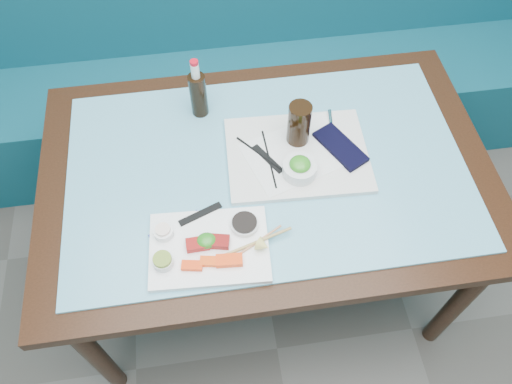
{
  "coord_description": "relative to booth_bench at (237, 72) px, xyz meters",
  "views": [
    {
      "loc": [
        -0.17,
        0.55,
        1.99
      ],
      "look_at": [
        -0.05,
        1.34,
        0.8
      ],
      "focal_mm": 35.0,
      "sensor_mm": 36.0,
      "label": 1
    }
  ],
  "objects": [
    {
      "name": "seaweed_bowl",
      "position": [
        0.09,
        -0.89,
        0.42
      ],
      "size": [
        0.13,
        0.13,
        0.04
      ],
      "primitive_type": "cylinder",
      "rotation": [
        0.0,
        0.0,
        -0.29
      ],
      "color": "silver",
      "rests_on": "serving_tray"
    },
    {
      "name": "tuna_right",
      "position": [
        -0.18,
        -1.09,
        0.41
      ],
      "size": [
        0.07,
        0.05,
        0.02
      ],
      "primitive_type": "cube",
      "rotation": [
        0.0,
        0.0,
        -0.22
      ],
      "color": "maroon",
      "rests_on": "sashimi_plate"
    },
    {
      "name": "blue_napkin",
      "position": [
        -0.27,
        -1.07,
        0.39
      ],
      "size": [
        0.21,
        0.21,
        0.01
      ],
      "primitive_type": "cube",
      "rotation": [
        0.0,
        0.0,
        0.42
      ],
      "color": "navy",
      "rests_on": "glass_top"
    },
    {
      "name": "seaweed_garnish",
      "position": [
        -0.21,
        -1.08,
        0.41
      ],
      "size": [
        0.06,
        0.05,
        0.03
      ],
      "primitive_type": "ellipsoid",
      "rotation": [
        0.0,
        0.0,
        0.1
      ],
      "color": "#277A1C",
      "rests_on": "sashimi_plate"
    },
    {
      "name": "salmon_right",
      "position": [
        -0.15,
        -1.15,
        0.41
      ],
      "size": [
        0.07,
        0.04,
        0.02
      ],
      "primitive_type": "cube",
      "rotation": [
        0.0,
        0.0,
        -0.08
      ],
      "color": "#FF3E0A",
      "rests_on": "sashimi_plate"
    },
    {
      "name": "cola_bottle_body",
      "position": [
        -0.18,
        -0.58,
        0.46
      ],
      "size": [
        0.07,
        0.07,
        0.16
      ],
      "primitive_type": "cylinder",
      "rotation": [
        0.0,
        0.0,
        -0.34
      ],
      "color": "black",
      "rests_on": "glass_top"
    },
    {
      "name": "black_chopstick_a",
      "position": [
        0.0,
        -0.82,
        0.4
      ],
      "size": [
        0.16,
        0.2,
        0.01
      ],
      "primitive_type": "cylinder",
      "rotation": [
        1.57,
        0.0,
        0.69
      ],
      "color": "black",
      "rests_on": "serving_tray"
    },
    {
      "name": "booth_bench",
      "position": [
        0.0,
        0.0,
        0.0
      ],
      "size": [
        3.0,
        0.56,
        1.17
      ],
      "color": "#0E4C5C",
      "rests_on": "ground"
    },
    {
      "name": "black_chopstick_b",
      "position": [
        0.01,
        -0.82,
        0.4
      ],
      "size": [
        0.01,
        0.22,
        0.01
      ],
      "primitive_type": "cylinder",
      "rotation": [
        1.57,
        0.0,
        0.03
      ],
      "color": "black",
      "rests_on": "serving_tray"
    },
    {
      "name": "paper_placemat",
      "position": [
        0.1,
        -0.81,
        0.4
      ],
      "size": [
        0.36,
        0.3,
        0.0
      ],
      "primitive_type": "cube",
      "rotation": [
        0.0,
        0.0,
        0.31
      ],
      "color": "white",
      "rests_on": "serving_tray"
    },
    {
      "name": "soy_dish",
      "position": [
        -0.1,
        -1.04,
        0.41
      ],
      "size": [
        0.08,
        0.08,
        0.02
      ],
      "primitive_type": "cylinder",
      "rotation": [
        0.0,
        0.0,
        -0.02
      ],
      "color": "silver",
      "rests_on": "sashimi_plate"
    },
    {
      "name": "dining_table",
      "position": [
        0.0,
        -0.84,
        0.29
      ],
      "size": [
        1.4,
        0.9,
        0.75
      ],
      "color": "black",
      "rests_on": "ground"
    },
    {
      "name": "cola_bottle_cap",
      "position": [
        -0.18,
        -0.58,
        0.6
      ],
      "size": [
        0.03,
        0.03,
        0.01
      ],
      "primitive_type": "cylinder",
      "rotation": [
        0.0,
        0.0,
        0.2
      ],
      "color": "red",
      "rests_on": "cola_bottle_neck"
    },
    {
      "name": "serving_tray",
      "position": [
        0.1,
        -0.81,
        0.39
      ],
      "size": [
        0.45,
        0.35,
        0.02
      ],
      "primitive_type": "cube",
      "rotation": [
        0.0,
        0.0,
        -0.05
      ],
      "color": "silver",
      "rests_on": "glass_top"
    },
    {
      "name": "fork",
      "position": [
        0.23,
        -0.71,
        0.41
      ],
      "size": [
        0.03,
        0.1,
        0.01
      ],
      "primitive_type": "cylinder",
      "rotation": [
        1.57,
        0.0,
        -0.15
      ],
      "color": "silver",
      "rests_on": "serving_tray"
    },
    {
      "name": "sashimi_plate",
      "position": [
        -0.2,
        -1.09,
        0.39
      ],
      "size": [
        0.34,
        0.25,
        0.02
      ],
      "primitive_type": "cube",
      "rotation": [
        0.0,
        0.0,
        -0.06
      ],
      "color": "white",
      "rests_on": "glass_top"
    },
    {
      "name": "seaweed_salad",
      "position": [
        0.09,
        -0.89,
        0.44
      ],
      "size": [
        0.08,
        0.08,
        0.03
      ],
      "primitive_type": "ellipsoid",
      "rotation": [
        0.0,
        0.0,
        0.3
      ],
      "color": "#30881F",
      "rests_on": "seaweed_bowl"
    },
    {
      "name": "tuna_left",
      "position": [
        -0.23,
        -1.09,
        0.41
      ],
      "size": [
        0.06,
        0.04,
        0.02
      ],
      "primitive_type": "cube",
      "rotation": [
        0.0,
        0.0,
        0.03
      ],
      "color": "maroon",
      "rests_on": "sashimi_plate"
    },
    {
      "name": "tray_sleeve",
      "position": [
        0.0,
        -0.82,
        0.4
      ],
      "size": [
        0.09,
        0.12,
        0.0
      ],
      "primitive_type": "cube",
      "rotation": [
        0.0,
        0.0,
        0.54
      ],
      "color": "black",
      "rests_on": "serving_tray"
    },
    {
      "name": "salmon_left",
      "position": [
        -0.25,
        -1.15,
        0.41
      ],
      "size": [
        0.06,
        0.04,
        0.01
      ],
      "primitive_type": "cube",
      "rotation": [
        0.0,
        0.0,
        -0.17
      ],
      "color": "#FF3A0A",
      "rests_on": "sashimi_plate"
    },
    {
      "name": "ginger_fill",
      "position": [
        -0.32,
        -1.04,
        0.43
      ],
      "size": [
        0.05,
        0.05,
        0.01
      ],
      "primitive_type": "cylinder",
      "rotation": [
        0.0,
        0.0,
        0.41
      ],
      "color": "#F8DDCB",
      "rests_on": "ramekin_ginger"
    },
    {
      "name": "salmon_mid",
      "position": [
        -0.2,
        -1.14,
        0.41
      ],
      "size": [
        0.06,
        0.04,
        0.01
      ],
      "primitive_type": "cube",
      "rotation": [
        0.0,
        0.0,
        -0.17
      ],
      "color": "#FF480A",
      "rests_on": "sashimi_plate"
    },
    {
      "name": "cola_bottle_neck",
      "position": [
        -0.18,
        -0.58,
        0.57
      ],
      "size": [
        0.03,
        0.03,
        0.05
      ],
      "primitive_type": "cylinder",
      "rotation": [
        0.0,
        0.0,
        0.06
      ],
      "color": "white",
      "rests_on": "cola_bottle_body"
    },
    {
      "name": "ramekin_ginger",
      "position": [
        -0.32,
        -1.04,
        0.41
      ],
      "size": [
        0.07,
        0.07,
        0.02
      ],
      "primitive_type": "cylinder",
      "rotation": [
        0.0,
        0.0,
        0.23
      ],
      "color": "white",
      "rests_on": "sashimi_plate"
    },
    {
      "name": "wooden_chopstick_b",
      "position": [
        -0.08,
        -1.11,
        0.4
      ],
      "size": [
        0.17,
        0.1,
        0.01
      ],
      "primitive_type": "cylinder",
      "rotation": [
        1.57,
        0.0,
        -1.06
      ],
      "color": "tan",
      "rests_on": "sashimi_plate"
    },
    {
      "name": "lemon_wedge",
      "position": [
        -0.06,
        -1.12,
        0.42
      ],
      "size": [
        0.05,
        0.05,
        0.04
      ],
      "primitive_type": "cone",
      "rotation": [
        1.57,
        0.0,
        0.94
      ],
      "color": "#F3E073",
      "rests_on": "sashimi_plate"
    },
    {
      "name": "navy_pouch",
      "position": [
        0.23,
        -0.81,
        0.41
      ],
      "size": [
        0.15,
        0.2,
        0.01
      ],
      "primitive_type": "cube",
      "rotation": [
        0.0,
        0.0,
        0.48
      ],
      "color": "black",
      "rests_on": "serving_tray"
    },
    {
      "name": "soy_fill",
      "position": [
        -0.1,
        -1.04,
        0.42
      ],
      "size": [
        0.09,
        0.09,
        0.01
      ],
      "primitive_type": "cylinder",
      "rotation": [
        0.0,
        0.0,
        0.3
      ],
      "color": "black",
      "rests_on": "soy_dish"
    },
    {
      "name": "ramekin_wasabi",
      "position": [
        -0.33,
        -1.13,
        0.41
      ],
      "size": [
        0.07,
        0.07,
        0.02
      ],
      "primitive_type": "cylinder",
      "rotation": [
        0.0,
        0.0,
        -0.19
      ],
      "color": "silver",
      "rests_on": "sashimi_plate"
    },
    {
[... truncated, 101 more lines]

